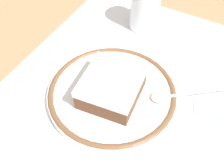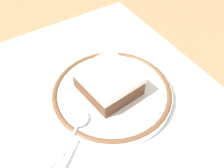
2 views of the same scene
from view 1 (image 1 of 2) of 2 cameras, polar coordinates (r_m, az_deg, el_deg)
The scene contains 8 objects.
ground_plane at distance 0.49m, azimuth 2.75°, elevation -2.62°, with size 2.40×2.40×0.00m, color #9E7551.
placemat at distance 0.49m, azimuth 2.75°, elevation -2.56°, with size 0.55×0.42×0.00m, color white.
plate at distance 0.49m, azimuth 0.00°, elevation -1.90°, with size 0.22×0.22×0.02m.
cake_slice at distance 0.46m, azimuth -0.10°, elevation -0.65°, with size 0.11×0.10×0.04m.
spoon at distance 0.48m, azimuth 11.57°, elevation -2.25°, with size 0.10×0.12×0.01m.
cup at distance 0.61m, azimuth 6.49°, elevation 14.38°, with size 0.06×0.06×0.09m.
napkin at distance 0.58m, azimuth 16.12°, elevation 5.32°, with size 0.12×0.13×0.00m, color white.
sugar_packet at distance 0.50m, azimuth 18.78°, elevation -4.55°, with size 0.05×0.03×0.01m, color #8CB2E0.
Camera 1 is at (0.28, 0.12, 0.39)m, focal length 46.17 mm.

